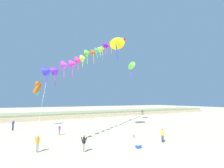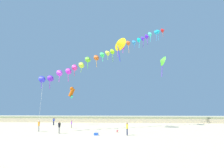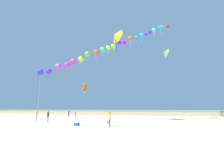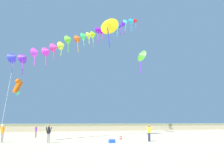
% 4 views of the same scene
% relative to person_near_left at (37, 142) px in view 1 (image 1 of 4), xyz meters
% --- Properties ---
extents(ground_plane, '(240.00, 240.00, 0.00)m').
position_rel_person_near_left_xyz_m(ground_plane, '(10.51, -7.55, -1.01)').
color(ground_plane, beige).
extents(dune_ridge, '(120.00, 11.48, 1.58)m').
position_rel_person_near_left_xyz_m(dune_ridge, '(10.51, 31.00, -0.23)').
color(dune_ridge, '#BFAE8B').
rests_on(dune_ridge, ground).
extents(person_near_left, '(0.54, 0.43, 1.75)m').
position_rel_person_near_left_xyz_m(person_near_left, '(0.00, 0.00, 0.00)').
color(person_near_left, gray).
rests_on(person_near_left, ground).
extents(person_near_right, '(0.57, 0.36, 1.73)m').
position_rel_person_near_left_xyz_m(person_near_right, '(4.21, -2.22, -0.01)').
color(person_near_right, gray).
rests_on(person_near_right, ground).
extents(person_mid_center, '(0.32, 0.58, 1.71)m').
position_rel_person_near_left_xyz_m(person_mid_center, '(14.13, -3.41, -0.02)').
color(person_mid_center, '#282D4C').
rests_on(person_mid_center, ground).
extents(person_far_left, '(0.34, 0.47, 1.48)m').
position_rel_person_near_left_xyz_m(person_far_left, '(3.24, 6.84, -0.15)').
color(person_far_left, '#726656').
rests_on(person_far_left, ground).
extents(person_far_right, '(0.46, 0.52, 1.75)m').
position_rel_person_near_left_xyz_m(person_far_right, '(-3.39, 14.42, 0.00)').
color(person_far_right, '#282D4C').
rests_on(person_far_right, ground).
extents(kite_banner_string, '(23.95, 20.44, 24.19)m').
position_rel_person_near_left_xyz_m(kite_banner_string, '(11.76, 8.80, 14.93)').
color(kite_banner_string, '#3336F1').
extents(large_kite_low_lead, '(1.97, 2.59, 4.88)m').
position_rel_person_near_left_xyz_m(large_kite_low_lead, '(21.58, 13.72, 13.48)').
color(large_kite_low_lead, '#4FC72E').
extents(large_kite_mid_trail, '(1.73, 1.09, 2.91)m').
position_rel_person_near_left_xyz_m(large_kite_mid_trail, '(0.18, 16.14, 6.80)').
color(large_kite_mid_trail, '#C14F09').
extents(large_kite_high_solo, '(3.15, 2.98, 4.98)m').
position_rel_person_near_left_xyz_m(large_kite_high_solo, '(12.49, 5.23, 14.93)').
color(large_kite_high_solo, yellow).
extents(beach_cooler, '(0.58, 0.41, 0.46)m').
position_rel_person_near_left_xyz_m(beach_cooler, '(9.97, -3.79, -0.80)').
color(beach_cooler, blue).
rests_on(beach_cooler, ground).
extents(beach_ball, '(0.36, 0.36, 0.36)m').
position_rel_person_near_left_xyz_m(beach_ball, '(12.47, 0.51, -0.83)').
color(beach_ball, red).
rests_on(beach_ball, ground).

